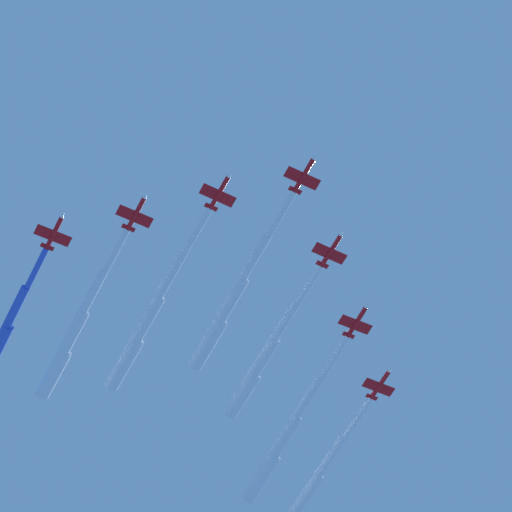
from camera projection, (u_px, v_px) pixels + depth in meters
name	position (u px, v px, depth m)	size (l,w,h in m)	color
jet_lead	(230.00, 303.00, 233.53)	(42.39, 46.74, 4.04)	red
jet_port_inner	(263.00, 359.00, 239.85)	(39.59, 42.65, 4.06)	red
jet_starboard_inner	(146.00, 323.00, 237.46)	(44.84, 48.24, 3.99)	red
jet_port_mid	(283.00, 440.00, 248.90)	(43.53, 49.16, 4.06)	red
jet_starboard_mid	(72.00, 335.00, 237.62)	(42.22, 45.94, 4.00)	red
jet_port_outer	(305.00, 497.00, 258.14)	(44.89, 49.66, 4.00)	red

